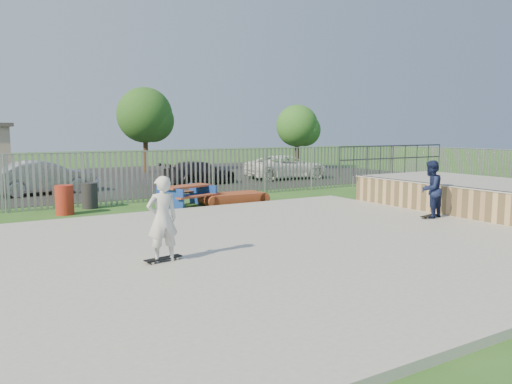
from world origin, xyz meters
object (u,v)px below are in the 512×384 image
trash_bin_grey (90,196)px  car_dark (200,173)px  picnic_table (187,196)px  tree_mid (145,115)px  skater_navy (431,189)px  funbox (234,199)px  trash_bin_red (64,200)px  skater_white (162,219)px  car_silver (43,177)px  car_white (287,167)px  tree_right (297,126)px

trash_bin_grey → car_dark: 8.45m
trash_bin_grey → car_dark: car_dark is taller
picnic_table → tree_mid: size_ratio=0.40×
skater_navy → funbox: bearing=-76.5°
trash_bin_grey → skater_navy: 11.64m
trash_bin_red → skater_white: 7.95m
funbox → skater_white: (-5.50, -7.09, 0.81)m
car_silver → skater_navy: 16.16m
car_white → skater_navy: skater_navy is taller
picnic_table → tree_mid: tree_mid is taller
car_silver → car_dark: car_silver is taller
funbox → car_silver: bearing=131.3°
picnic_table → car_silver: 7.78m
tree_mid → tree_right: bearing=-16.1°
trash_bin_red → tree_mid: 17.05m
picnic_table → trash_bin_red: trash_bin_red is taller
picnic_table → skater_navy: size_ratio=1.30×
trash_bin_red → car_silver: (0.23, 6.15, 0.25)m
car_white → trash_bin_grey: bearing=117.4°
trash_bin_grey → skater_white: skater_white is taller
funbox → skater_navy: skater_navy is taller
picnic_table → tree_right: tree_right is taller
trash_bin_red → trash_bin_grey: (1.03, 0.96, -0.03)m
car_silver → picnic_table: bearing=-160.3°
car_silver → skater_white: 14.07m
trash_bin_red → skater_navy: (9.26, -7.26, 0.53)m
trash_bin_grey → skater_white: (-0.56, -8.87, 0.56)m
skater_white → tree_right: bearing=-130.8°
trash_bin_grey → car_silver: size_ratio=0.21×
tree_mid → skater_white: (-7.34, -22.71, -2.75)m
trash_bin_red → car_white: (13.31, 6.28, 0.20)m
funbox → car_silver: 9.05m
car_silver → tree_mid: size_ratio=0.79×
picnic_table → funbox: size_ratio=1.05×
picnic_table → car_silver: bearing=102.6°
tree_right → skater_white: size_ratio=2.64×
picnic_table → car_silver: size_ratio=0.51×
car_dark → trash_bin_grey: bearing=116.0°
trash_bin_red → car_white: bearing=25.3°
trash_bin_red → car_white: 14.72m
picnic_table → tree_right: 18.80m
skater_white → skater_navy: bearing=-174.9°
picnic_table → trash_bin_red: (-4.15, 0.56, 0.09)m
tree_mid → picnic_table: bearing=-103.4°
car_dark → skater_navy: skater_navy is taller
tree_mid → skater_white: 24.02m
car_silver → skater_navy: (9.02, -13.41, 0.28)m
car_silver → tree_mid: tree_mid is taller
tree_mid → skater_navy: (1.44, -22.05, -2.75)m
tree_mid → skater_navy: 22.27m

